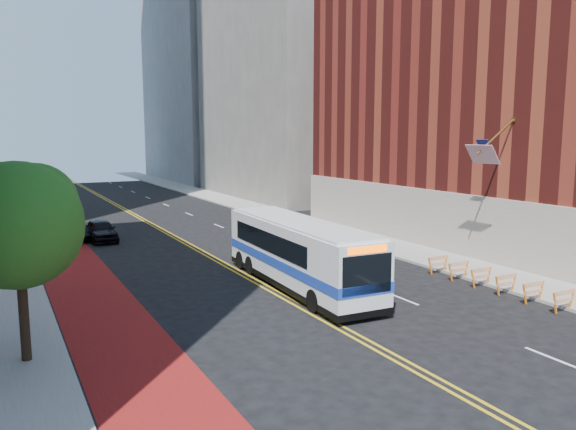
# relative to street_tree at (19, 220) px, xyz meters

# --- Properties ---
(ground) EXTENTS (160.00, 160.00, 0.00)m
(ground) POSITION_rel_street_tree_xyz_m (11.24, -6.04, -4.91)
(ground) COLOR black
(ground) RESTS_ON ground
(sidewalk_right) EXTENTS (4.00, 140.00, 0.15)m
(sidewalk_right) POSITION_rel_street_tree_xyz_m (23.24, 23.96, -4.84)
(sidewalk_right) COLOR gray
(sidewalk_right) RESTS_ON ground
(bus_lane_paint) EXTENTS (3.60, 140.00, 0.01)m
(bus_lane_paint) POSITION_rel_street_tree_xyz_m (3.14, 23.96, -4.91)
(bus_lane_paint) COLOR maroon
(bus_lane_paint) RESTS_ON ground
(center_line_inner) EXTENTS (0.14, 140.00, 0.01)m
(center_line_inner) POSITION_rel_street_tree_xyz_m (11.06, 23.96, -4.91)
(center_line_inner) COLOR gold
(center_line_inner) RESTS_ON ground
(center_line_outer) EXTENTS (0.14, 140.00, 0.01)m
(center_line_outer) POSITION_rel_street_tree_xyz_m (11.42, 23.96, -4.91)
(center_line_outer) COLOR gold
(center_line_outer) RESTS_ON ground
(lane_dashes) EXTENTS (0.14, 98.20, 0.01)m
(lane_dashes) POSITION_rel_street_tree_xyz_m (16.04, 31.96, -4.90)
(lane_dashes) COLOR silver
(lane_dashes) RESTS_ON ground
(brick_building) EXTENTS (18.73, 36.00, 22.00)m
(brick_building) POSITION_rel_street_tree_xyz_m (33.18, 5.96, 6.05)
(brick_building) COLOR maroon
(brick_building) RESTS_ON ground
(midrise_right_near) EXTENTS (18.00, 26.00, 40.00)m
(midrise_right_near) POSITION_rel_street_tree_xyz_m (34.24, 41.96, 15.09)
(midrise_right_near) COLOR slate
(midrise_right_near) RESTS_ON ground
(midrise_right_far) EXTENTS (20.00, 28.00, 55.00)m
(midrise_right_far) POSITION_rel_street_tree_xyz_m (35.24, 71.96, 22.59)
(midrise_right_far) COLOR gray
(midrise_right_far) RESTS_ON ground
(construction_barriers) EXTENTS (1.42, 10.91, 1.00)m
(construction_barriers) POSITION_rel_street_tree_xyz_m (20.84, -2.62, -4.24)
(construction_barriers) COLOR orange
(construction_barriers) RESTS_ON ground
(street_tree) EXTENTS (4.20, 4.20, 6.70)m
(street_tree) POSITION_rel_street_tree_xyz_m (0.00, 0.00, 0.00)
(street_tree) COLOR black
(street_tree) RESTS_ON sidewalk_left
(transit_bus) EXTENTS (3.22, 12.47, 3.40)m
(transit_bus) POSITION_rel_street_tree_xyz_m (12.73, 4.21, -3.14)
(transit_bus) COLOR silver
(transit_bus) RESTS_ON ground
(car_a) EXTENTS (1.95, 4.60, 1.55)m
(car_a) POSITION_rel_street_tree_xyz_m (6.09, 21.70, -4.13)
(car_a) COLOR black
(car_a) RESTS_ON ground
(car_b) EXTENTS (3.03, 4.93, 1.53)m
(car_b) POSITION_rel_street_tree_xyz_m (3.99, 23.08, -4.14)
(car_b) COLOR black
(car_b) RESTS_ON ground
(car_c) EXTENTS (3.19, 5.47, 1.49)m
(car_c) POSITION_rel_street_tree_xyz_m (2.24, 30.22, -4.17)
(car_c) COLOR black
(car_c) RESTS_ON ground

